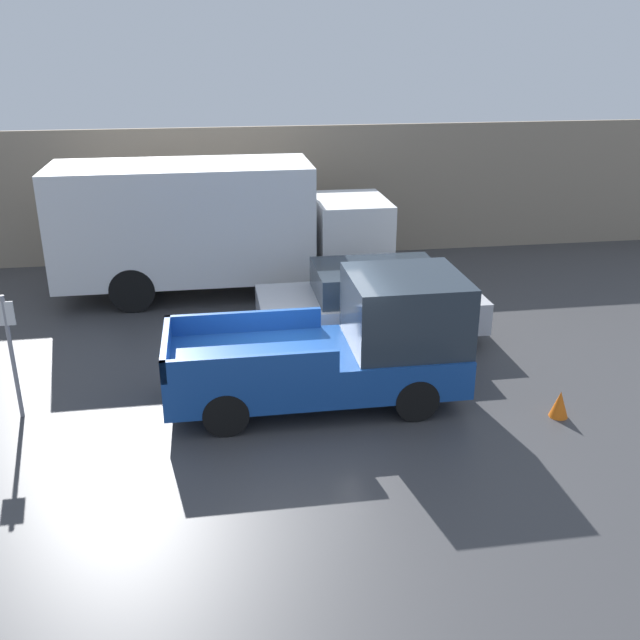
% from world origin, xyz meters
% --- Properties ---
extents(ground_plane, '(60.00, 60.00, 0.00)m').
position_xyz_m(ground_plane, '(0.00, 0.00, 0.00)').
color(ground_plane, '#3D3D3F').
extents(building_wall, '(28.00, 0.15, 3.65)m').
position_xyz_m(building_wall, '(0.00, 8.96, 1.83)').
color(building_wall, gray).
rests_on(building_wall, ground).
extents(pickup_truck, '(5.02, 2.01, 2.22)m').
position_xyz_m(pickup_truck, '(0.74, -0.01, 1.01)').
color(pickup_truck, '#194799').
rests_on(pickup_truck, ground).
extents(car, '(4.61, 2.02, 1.55)m').
position_xyz_m(car, '(1.80, 2.64, 0.79)').
color(car, silver).
rests_on(car, ground).
extents(delivery_truck, '(7.96, 2.42, 3.17)m').
position_xyz_m(delivery_truck, '(-1.41, 6.04, 1.73)').
color(delivery_truck, white).
rests_on(delivery_truck, ground).
extents(parking_sign, '(0.30, 0.07, 2.15)m').
position_xyz_m(parking_sign, '(-4.71, 0.22, 1.22)').
color(parking_sign, gray).
rests_on(parking_sign, ground).
extents(newspaper_box, '(0.45, 0.40, 0.99)m').
position_xyz_m(newspaper_box, '(1.13, 8.63, 0.50)').
color(newspaper_box, '#194CB2').
rests_on(newspaper_box, ground).
extents(traffic_cone, '(0.31, 0.31, 0.46)m').
position_xyz_m(traffic_cone, '(4.16, -1.19, 0.23)').
color(traffic_cone, orange).
rests_on(traffic_cone, ground).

